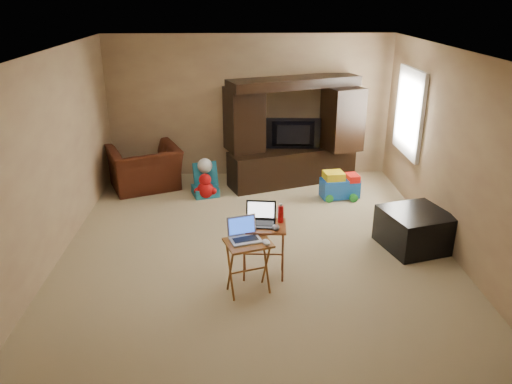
{
  "coord_description": "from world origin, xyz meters",
  "views": [
    {
      "loc": [
        -0.23,
        -6.02,
        3.14
      ],
      "look_at": [
        0.0,
        -0.2,
        0.8
      ],
      "focal_mm": 35.0,
      "sensor_mm": 36.0,
      "label": 1
    }
  ],
  "objects_px": {
    "push_toy": "(340,185)",
    "ottoman": "(415,229)",
    "mouse_right": "(276,228)",
    "water_bottle": "(281,214)",
    "recliner": "(145,168)",
    "laptop_left": "(245,231)",
    "plush_toy": "(205,186)",
    "television": "(293,135)",
    "mouse_left": "(266,242)",
    "tray_table_right": "(263,251)",
    "laptop_right": "(260,215)",
    "entertainment_center": "(293,132)",
    "tray_table_left": "(248,267)",
    "child_rocker": "(205,180)"
  },
  "relations": [
    {
      "from": "laptop_left",
      "to": "entertainment_center",
      "type": "bearing_deg",
      "value": 58.27
    },
    {
      "from": "push_toy",
      "to": "mouse_right",
      "type": "bearing_deg",
      "value": -125.41
    },
    {
      "from": "push_toy",
      "to": "laptop_left",
      "type": "xyz_separation_m",
      "value": [
        -1.58,
        -2.67,
        0.51
      ]
    },
    {
      "from": "recliner",
      "to": "laptop_left",
      "type": "height_order",
      "value": "laptop_left"
    },
    {
      "from": "recliner",
      "to": "mouse_right",
      "type": "xyz_separation_m",
      "value": [
        1.99,
        -3.05,
        0.33
      ]
    },
    {
      "from": "ottoman",
      "to": "water_bottle",
      "type": "height_order",
      "value": "water_bottle"
    },
    {
      "from": "entertainment_center",
      "to": "push_toy",
      "type": "xyz_separation_m",
      "value": [
        0.7,
        -0.76,
        -0.69
      ]
    },
    {
      "from": "laptop_left",
      "to": "laptop_right",
      "type": "height_order",
      "value": "laptop_right"
    },
    {
      "from": "child_rocker",
      "to": "water_bottle",
      "type": "bearing_deg",
      "value": -84.45
    },
    {
      "from": "recliner",
      "to": "water_bottle",
      "type": "relative_size",
      "value": 5.49
    },
    {
      "from": "recliner",
      "to": "mouse_right",
      "type": "relative_size",
      "value": 8.32
    },
    {
      "from": "child_rocker",
      "to": "mouse_left",
      "type": "distance_m",
      "value": 3.12
    },
    {
      "from": "tray_table_left",
      "to": "television",
      "type": "bearing_deg",
      "value": 57.8
    },
    {
      "from": "plush_toy",
      "to": "tray_table_right",
      "type": "bearing_deg",
      "value": -71.56
    },
    {
      "from": "recliner",
      "to": "laptop_left",
      "type": "distance_m",
      "value": 3.65
    },
    {
      "from": "push_toy",
      "to": "mouse_left",
      "type": "height_order",
      "value": "mouse_left"
    },
    {
      "from": "television",
      "to": "laptop_right",
      "type": "relative_size",
      "value": 2.69
    },
    {
      "from": "tray_table_left",
      "to": "tray_table_right",
      "type": "relative_size",
      "value": 0.95
    },
    {
      "from": "tray_table_left",
      "to": "tray_table_right",
      "type": "height_order",
      "value": "tray_table_right"
    },
    {
      "from": "mouse_right",
      "to": "water_bottle",
      "type": "relative_size",
      "value": 0.66
    },
    {
      "from": "recliner",
      "to": "laptop_right",
      "type": "distance_m",
      "value": 3.46
    },
    {
      "from": "entertainment_center",
      "to": "laptop_left",
      "type": "xyz_separation_m",
      "value": [
        -0.88,
        -3.42,
        -0.17
      ]
    },
    {
      "from": "tray_table_left",
      "to": "laptop_left",
      "type": "relative_size",
      "value": 1.91
    },
    {
      "from": "push_toy",
      "to": "mouse_right",
      "type": "height_order",
      "value": "mouse_right"
    },
    {
      "from": "water_bottle",
      "to": "entertainment_center",
      "type": "bearing_deg",
      "value": 81.24
    },
    {
      "from": "push_toy",
      "to": "water_bottle",
      "type": "height_order",
      "value": "water_bottle"
    },
    {
      "from": "plush_toy",
      "to": "laptop_left",
      "type": "xyz_separation_m",
      "value": [
        0.6,
        -2.76,
        0.53
      ]
    },
    {
      "from": "plush_toy",
      "to": "television",
      "type": "bearing_deg",
      "value": 22.7
    },
    {
      "from": "push_toy",
      "to": "ottoman",
      "type": "distance_m",
      "value": 1.83
    },
    {
      "from": "entertainment_center",
      "to": "ottoman",
      "type": "distance_m",
      "value": 2.89
    },
    {
      "from": "plush_toy",
      "to": "water_bottle",
      "type": "xyz_separation_m",
      "value": [
        1.02,
        -2.38,
        0.55
      ]
    },
    {
      "from": "push_toy",
      "to": "plush_toy",
      "type": "bearing_deg",
      "value": 168.75
    },
    {
      "from": "tray_table_left",
      "to": "laptop_right",
      "type": "height_order",
      "value": "laptop_right"
    },
    {
      "from": "ottoman",
      "to": "laptop_right",
      "type": "relative_size",
      "value": 2.25
    },
    {
      "from": "plush_toy",
      "to": "tray_table_right",
      "type": "distance_m",
      "value": 2.59
    },
    {
      "from": "recliner",
      "to": "mouse_left",
      "type": "distance_m",
      "value": 3.83
    },
    {
      "from": "television",
      "to": "laptop_right",
      "type": "distance_m",
      "value": 3.14
    },
    {
      "from": "laptop_right",
      "to": "plush_toy",
      "type": "bearing_deg",
      "value": 114.8
    },
    {
      "from": "tray_table_left",
      "to": "tray_table_right",
      "type": "distance_m",
      "value": 0.38
    },
    {
      "from": "child_rocker",
      "to": "tray_table_left",
      "type": "bearing_deg",
      "value": -94.35
    },
    {
      "from": "plush_toy",
      "to": "laptop_left",
      "type": "relative_size",
      "value": 1.29
    },
    {
      "from": "television",
      "to": "laptop_left",
      "type": "relative_size",
      "value": 2.85
    },
    {
      "from": "entertainment_center",
      "to": "plush_toy",
      "type": "xyz_separation_m",
      "value": [
        -1.49,
        -0.67,
        -0.71
      ]
    },
    {
      "from": "push_toy",
      "to": "tray_table_right",
      "type": "bearing_deg",
      "value": -128.97
    },
    {
      "from": "laptop_right",
      "to": "laptop_left",
      "type": "bearing_deg",
      "value": -111.34
    },
    {
      "from": "mouse_right",
      "to": "push_toy",
      "type": "bearing_deg",
      "value": 63.49
    },
    {
      "from": "child_rocker",
      "to": "water_bottle",
      "type": "relative_size",
      "value": 2.61
    },
    {
      "from": "tray_table_right",
      "to": "water_bottle",
      "type": "distance_m",
      "value": 0.48
    },
    {
      "from": "push_toy",
      "to": "water_bottle",
      "type": "xyz_separation_m",
      "value": [
        -1.17,
        -2.29,
        0.53
      ]
    },
    {
      "from": "plush_toy",
      "to": "laptop_right",
      "type": "distance_m",
      "value": 2.62
    }
  ]
}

